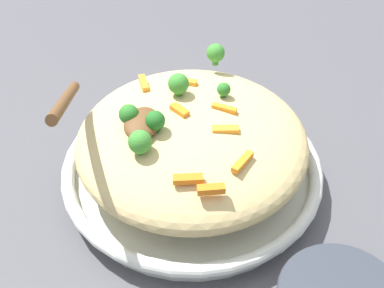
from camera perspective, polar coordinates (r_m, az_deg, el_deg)
name	(u,v)px	position (r m, az deg, el deg)	size (l,w,h in m)	color
ground_plane	(192,182)	(0.68, 0.00, -4.13)	(2.40, 2.40, 0.00)	#4C4C51
serving_bowl	(192,171)	(0.67, 0.00, -2.92)	(0.33, 0.33, 0.04)	silver
pasta_mound	(192,141)	(0.63, 0.00, 0.28)	(0.28, 0.28, 0.08)	#D1BA7A
carrot_piece_0	(144,83)	(0.67, -5.29, 6.63)	(0.03, 0.01, 0.01)	orange
carrot_piece_1	(224,109)	(0.62, 3.54, 3.82)	(0.03, 0.01, 0.01)	orange
carrot_piece_2	(188,179)	(0.54, -0.44, -3.83)	(0.03, 0.01, 0.01)	orange
carrot_piece_3	(179,110)	(0.61, -1.37, 3.68)	(0.02, 0.01, 0.01)	orange
carrot_piece_4	(225,129)	(0.59, 3.67, 1.61)	(0.03, 0.01, 0.01)	orange
carrot_piece_5	(184,82)	(0.66, -0.86, 6.80)	(0.03, 0.01, 0.01)	orange
carrot_piece_6	(242,162)	(0.56, 5.53, -1.95)	(0.03, 0.01, 0.01)	orange
carrot_piece_7	(211,189)	(0.53, 2.10, -4.96)	(0.03, 0.01, 0.01)	orange
broccoli_floret_0	(140,142)	(0.56, -5.69, 0.19)	(0.03, 0.03, 0.03)	#377928
broccoli_floret_1	(129,115)	(0.60, -6.90, 3.19)	(0.02, 0.02, 0.03)	#296820
broccoli_floret_2	(155,121)	(0.58, -4.03, 2.53)	(0.02, 0.02, 0.03)	#205B1C
broccoli_floret_3	(178,84)	(0.63, -1.49, 6.56)	(0.03, 0.03, 0.03)	#377928
broccoli_floret_4	(224,90)	(0.64, 3.48, 5.95)	(0.02, 0.02, 0.02)	#296820
broccoli_floret_5	(216,53)	(0.70, 2.59, 9.87)	(0.02, 0.02, 0.03)	#377928
serving_spoon	(113,115)	(0.58, -8.61, 3.16)	(0.16, 0.12, 0.09)	brown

